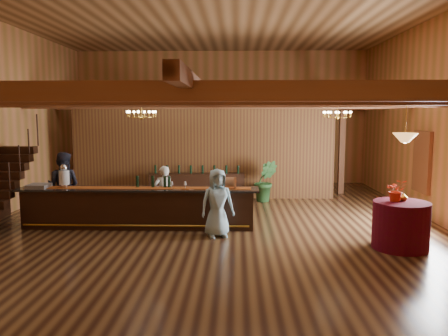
{
  "coord_description": "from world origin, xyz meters",
  "views": [
    {
      "loc": [
        0.67,
        -11.48,
        2.89
      ],
      "look_at": [
        0.32,
        0.62,
        1.4
      ],
      "focal_mm": 35.0,
      "sensor_mm": 36.0,
      "label": 1
    }
  ],
  "objects_px": {
    "staff_second": "(64,186)",
    "pendant_lamp": "(405,138)",
    "chandelier_right": "(337,114)",
    "floor_plant": "(265,181)",
    "beverage_dispenser": "(64,176)",
    "raffle_drum": "(230,182)",
    "round_table": "(401,225)",
    "backbar_shelf": "(197,187)",
    "chandelier_left": "(141,114)",
    "guest": "(217,203)",
    "bartender": "(164,194)",
    "tasting_bar": "(139,207)"
  },
  "relations": [
    {
      "from": "staff_second",
      "to": "floor_plant",
      "type": "bearing_deg",
      "value": -152.31
    },
    {
      "from": "beverage_dispenser",
      "to": "backbar_shelf",
      "type": "xyz_separation_m",
      "value": [
        3.07,
        3.66,
        -0.86
      ]
    },
    {
      "from": "backbar_shelf",
      "to": "chandelier_left",
      "type": "bearing_deg",
      "value": -124.46
    },
    {
      "from": "chandelier_left",
      "to": "guest",
      "type": "distance_m",
      "value": 3.53
    },
    {
      "from": "round_table",
      "to": "chandelier_right",
      "type": "relative_size",
      "value": 1.48
    },
    {
      "from": "backbar_shelf",
      "to": "floor_plant",
      "type": "xyz_separation_m",
      "value": [
        2.31,
        -0.25,
        0.24
      ]
    },
    {
      "from": "chandelier_right",
      "to": "floor_plant",
      "type": "bearing_deg",
      "value": 139.71
    },
    {
      "from": "guest",
      "to": "raffle_drum",
      "type": "bearing_deg",
      "value": 52.31
    },
    {
      "from": "chandelier_left",
      "to": "staff_second",
      "type": "distance_m",
      "value": 2.93
    },
    {
      "from": "bartender",
      "to": "staff_second",
      "type": "height_order",
      "value": "staff_second"
    },
    {
      "from": "staff_second",
      "to": "floor_plant",
      "type": "height_order",
      "value": "staff_second"
    },
    {
      "from": "pendant_lamp",
      "to": "floor_plant",
      "type": "height_order",
      "value": "pendant_lamp"
    },
    {
      "from": "staff_second",
      "to": "guest",
      "type": "distance_m",
      "value": 4.61
    },
    {
      "from": "round_table",
      "to": "bartender",
      "type": "relative_size",
      "value": 0.78
    },
    {
      "from": "floor_plant",
      "to": "beverage_dispenser",
      "type": "bearing_deg",
      "value": -147.61
    },
    {
      "from": "raffle_drum",
      "to": "chandelier_right",
      "type": "relative_size",
      "value": 0.42
    },
    {
      "from": "chandelier_left",
      "to": "pendant_lamp",
      "type": "height_order",
      "value": "same"
    },
    {
      "from": "raffle_drum",
      "to": "round_table",
      "type": "distance_m",
      "value": 4.09
    },
    {
      "from": "chandelier_left",
      "to": "round_table",
      "type": "bearing_deg",
      "value": -23.37
    },
    {
      "from": "beverage_dispenser",
      "to": "bartender",
      "type": "relative_size",
      "value": 0.4
    },
    {
      "from": "guest",
      "to": "floor_plant",
      "type": "distance_m",
      "value": 4.47
    },
    {
      "from": "tasting_bar",
      "to": "backbar_shelf",
      "type": "height_order",
      "value": "tasting_bar"
    },
    {
      "from": "beverage_dispenser",
      "to": "floor_plant",
      "type": "relative_size",
      "value": 0.43
    },
    {
      "from": "staff_second",
      "to": "chandelier_left",
      "type": "bearing_deg",
      "value": -170.73
    },
    {
      "from": "guest",
      "to": "chandelier_left",
      "type": "bearing_deg",
      "value": 122.25
    },
    {
      "from": "backbar_shelf",
      "to": "chandelier_right",
      "type": "relative_size",
      "value": 4.01
    },
    {
      "from": "chandelier_right",
      "to": "staff_second",
      "type": "height_order",
      "value": "chandelier_right"
    },
    {
      "from": "pendant_lamp",
      "to": "staff_second",
      "type": "bearing_deg",
      "value": 163.73
    },
    {
      "from": "staff_second",
      "to": "pendant_lamp",
      "type": "bearing_deg",
      "value": 166.78
    },
    {
      "from": "backbar_shelf",
      "to": "raffle_drum",
      "type": "bearing_deg",
      "value": -81.58
    },
    {
      "from": "round_table",
      "to": "guest",
      "type": "distance_m",
      "value": 4.09
    },
    {
      "from": "chandelier_left",
      "to": "bartender",
      "type": "bearing_deg",
      "value": -30.65
    },
    {
      "from": "pendant_lamp",
      "to": "backbar_shelf",
      "type": "bearing_deg",
      "value": 132.73
    },
    {
      "from": "raffle_drum",
      "to": "bartender",
      "type": "distance_m",
      "value": 1.99
    },
    {
      "from": "raffle_drum",
      "to": "round_table",
      "type": "height_order",
      "value": "raffle_drum"
    },
    {
      "from": "backbar_shelf",
      "to": "staff_second",
      "type": "height_order",
      "value": "staff_second"
    },
    {
      "from": "chandelier_left",
      "to": "chandelier_right",
      "type": "xyz_separation_m",
      "value": [
        5.5,
        0.75,
        -0.01
      ]
    },
    {
      "from": "beverage_dispenser",
      "to": "pendant_lamp",
      "type": "relative_size",
      "value": 0.67
    },
    {
      "from": "chandelier_left",
      "to": "floor_plant",
      "type": "xyz_separation_m",
      "value": [
        3.57,
        2.39,
        -2.21
      ]
    },
    {
      "from": "pendant_lamp",
      "to": "guest",
      "type": "distance_m",
      "value": 4.38
    },
    {
      "from": "floor_plant",
      "to": "round_table",
      "type": "bearing_deg",
      "value": -62.84
    },
    {
      "from": "pendant_lamp",
      "to": "guest",
      "type": "xyz_separation_m",
      "value": [
        -4.0,
        0.81,
        -1.59
      ]
    },
    {
      "from": "tasting_bar",
      "to": "pendant_lamp",
      "type": "xyz_separation_m",
      "value": [
        6.06,
        -1.59,
        1.88
      ]
    },
    {
      "from": "tasting_bar",
      "to": "floor_plant",
      "type": "height_order",
      "value": "floor_plant"
    },
    {
      "from": "chandelier_right",
      "to": "guest",
      "type": "height_order",
      "value": "chandelier_right"
    },
    {
      "from": "backbar_shelf",
      "to": "bartender",
      "type": "xyz_separation_m",
      "value": [
        -0.62,
        -3.02,
        0.31
      ]
    },
    {
      "from": "backbar_shelf",
      "to": "pendant_lamp",
      "type": "relative_size",
      "value": 3.56
    },
    {
      "from": "backbar_shelf",
      "to": "chandelier_right",
      "type": "distance_m",
      "value": 5.25
    },
    {
      "from": "backbar_shelf",
      "to": "guest",
      "type": "bearing_deg",
      "value": -87.63
    },
    {
      "from": "guest",
      "to": "chandelier_right",
      "type": "bearing_deg",
      "value": 20.75
    }
  ]
}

